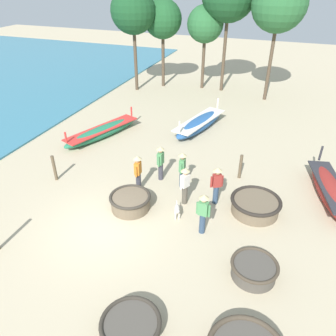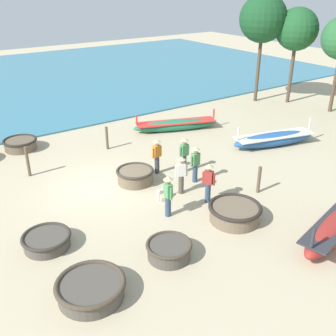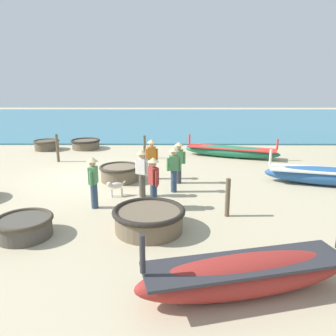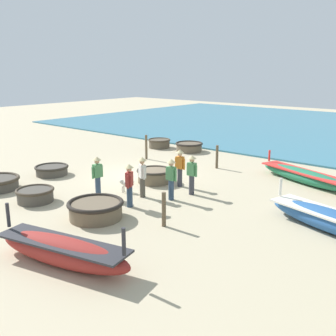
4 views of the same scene
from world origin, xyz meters
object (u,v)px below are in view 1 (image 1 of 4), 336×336
(long_boat_white_hull, at_px, (200,124))
(tree_rightmost, at_px, (205,24))
(mooring_post_inland, at_px, (54,168))
(tree_leftmost, at_px, (163,19))
(coracle_tilted, at_px, (130,201))
(fisherman_by_coracle, at_px, (182,168))
(dog, at_px, (177,209))
(mooring_post_shoreline, at_px, (240,167))
(fisherman_with_hat, at_px, (185,184))
(coracle_front_left, at_px, (254,269))
(tree_center, at_px, (279,4))
(fisherman_standing_right, at_px, (161,161))
(tree_left_mid, at_px, (133,11))
(long_boat_blue_hull, at_px, (330,190))
(coracle_upturned, at_px, (131,326))
(fisherman_hauling, at_px, (203,211))
(long_boat_red_hull, at_px, (102,132))
(fisherman_standing_left, at_px, (138,171))
(fisherman_crouching, at_px, (217,183))
(coracle_front_right, at_px, (255,205))

(long_boat_white_hull, xyz_separation_m, tree_rightmost, (-1.98, 7.80, 4.35))
(mooring_post_inland, xyz_separation_m, tree_leftmost, (-0.45, 14.73, 4.39))
(coracle_tilted, distance_m, fisherman_by_coracle, 2.69)
(coracle_tilted, relative_size, dog, 2.54)
(mooring_post_inland, height_order, mooring_post_shoreline, mooring_post_inland)
(fisherman_with_hat, bearing_deg, coracle_front_left, -41.58)
(long_boat_white_hull, relative_size, tree_center, 0.61)
(fisherman_standing_right, bearing_deg, tree_left_mid, 119.70)
(dog, bearing_deg, coracle_front_left, -30.38)
(long_boat_blue_hull, bearing_deg, dog, -148.68)
(coracle_upturned, relative_size, coracle_front_left, 1.10)
(fisherman_hauling, bearing_deg, long_boat_blue_hull, 41.08)
(fisherman_hauling, distance_m, mooring_post_shoreline, 4.19)
(fisherman_hauling, relative_size, tree_left_mid, 0.23)
(coracle_front_left, xyz_separation_m, fisherman_hauling, (-2.04, 1.37, 0.67))
(coracle_upturned, relative_size, coracle_tilted, 0.99)
(long_boat_blue_hull, relative_size, dog, 6.63)
(tree_rightmost, bearing_deg, tree_leftmost, -168.90)
(long_boat_red_hull, relative_size, mooring_post_shoreline, 4.32)
(coracle_tilted, relative_size, tree_leftmost, 0.26)
(coracle_tilted, xyz_separation_m, fisherman_standing_right, (0.36, 2.40, 0.62))
(coracle_tilted, distance_m, dog, 1.93)
(fisherman_standing_left, distance_m, fisherman_standing_right, 1.25)
(fisherman_by_coracle, height_order, fisherman_with_hat, same)
(fisherman_standing_right, bearing_deg, tree_center, 75.51)
(mooring_post_shoreline, bearing_deg, fisherman_standing_right, -157.69)
(tree_left_mid, bearing_deg, fisherman_standing_right, -60.30)
(coracle_front_left, distance_m, tree_rightmost, 19.44)
(mooring_post_shoreline, bearing_deg, fisherman_standing_left, -147.84)
(long_boat_white_hull, distance_m, mooring_post_shoreline, 5.47)
(long_boat_white_hull, bearing_deg, coracle_tilted, -93.80)
(fisherman_with_hat, distance_m, tree_center, 14.99)
(coracle_front_left, relative_size, fisherman_crouching, 0.89)
(fisherman_crouching, bearing_deg, coracle_tilted, -153.58)
(tree_left_mid, bearing_deg, fisherman_by_coracle, -56.84)
(long_boat_blue_hull, xyz_separation_m, tree_leftmost, (-11.98, 11.96, 4.60))
(coracle_upturned, bearing_deg, tree_left_mid, 114.54)
(coracle_front_left, height_order, long_boat_blue_hull, long_boat_blue_hull)
(coracle_upturned, height_order, coracle_front_right, coracle_front_right)
(fisherman_crouching, height_order, mooring_post_inland, fisherman_crouching)
(long_boat_red_hull, height_order, fisherman_standing_left, fisherman_standing_left)
(fisherman_with_hat, relative_size, mooring_post_shoreline, 1.42)
(coracle_front_left, height_order, long_boat_red_hull, long_boat_red_hull)
(fisherman_by_coracle, bearing_deg, long_boat_blue_hull, 12.07)
(coracle_front_left, height_order, tree_center, tree_center)
(tree_left_mid, xyz_separation_m, tree_rightmost, (4.70, 2.26, -0.93))
(coracle_front_left, bearing_deg, dog, 149.62)
(long_boat_red_hull, relative_size, tree_left_mid, 0.70)
(fisherman_standing_right, height_order, tree_rightmost, tree_rightmost)
(fisherman_standing_left, xyz_separation_m, fisherman_crouching, (3.33, 0.24, 0.00))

